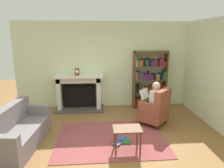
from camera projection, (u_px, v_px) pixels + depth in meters
ground at (112, 145)px, 4.25m from camera, size 14.00×14.00×0.00m
back_wall at (105, 65)px, 6.41m from camera, size 5.60×0.10×2.70m
side_wall_right at (207, 71)px, 5.36m from camera, size 0.10×5.20×2.70m
area_rug at (111, 138)px, 4.54m from camera, size 2.40×1.80×0.01m
fireplace at (79, 91)px, 6.28m from camera, size 1.52×0.64×1.10m
mantel_clock at (77, 72)px, 6.03m from camera, size 0.14×0.14×0.21m
bookshelf at (150, 80)px, 6.42m from camera, size 1.07×0.32×1.81m
armchair_reading at (156, 109)px, 5.15m from camera, size 0.89×0.89×0.97m
seated_reader at (152, 101)px, 5.18m from camera, size 0.59×0.58×1.14m
sofa_floral at (18, 132)px, 4.15m from camera, size 0.90×1.77×0.85m
side_table at (127, 132)px, 3.97m from camera, size 0.56×0.39×0.49m
scattered_books at (120, 141)px, 4.35m from camera, size 0.41×0.44×0.04m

